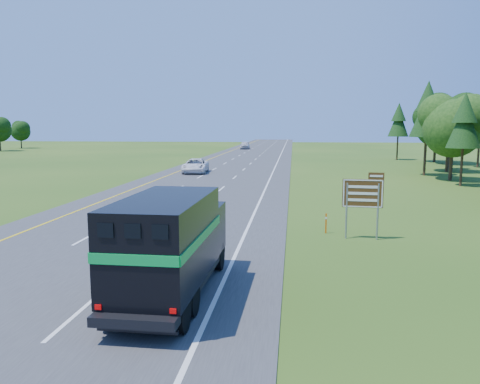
% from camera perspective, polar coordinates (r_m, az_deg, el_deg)
% --- Properties ---
extents(road, '(15.00, 260.00, 0.04)m').
position_cam_1_polar(road, '(60.30, -0.95, 3.03)').
color(road, '#38383A').
rests_on(road, ground).
extents(lane_markings, '(11.15, 260.00, 0.01)m').
position_cam_1_polar(lane_markings, '(60.30, -0.95, 3.06)').
color(lane_markings, yellow).
rests_on(lane_markings, road).
extents(horse_truck, '(2.39, 7.20, 3.17)m').
position_cam_1_polar(horse_truck, '(14.44, -8.41, -6.13)').
color(horse_truck, black).
rests_on(horse_truck, road).
extents(white_suv, '(3.11, 5.91, 1.59)m').
position_cam_1_polar(white_suv, '(53.11, -5.47, 3.21)').
color(white_suv, white).
rests_on(white_suv, road).
extents(far_car, '(2.36, 5.34, 1.79)m').
position_cam_1_polar(far_car, '(108.99, 0.59, 5.73)').
color(far_car, '#BBBBC3').
rests_on(far_car, road).
extents(exit_sign, '(1.85, 0.19, 3.14)m').
position_cam_1_polar(exit_sign, '(22.38, 14.81, -0.48)').
color(exit_sign, gray).
rests_on(exit_sign, ground).
extents(delineator, '(0.08, 0.05, 1.00)m').
position_cam_1_polar(delineator, '(23.46, 10.44, -3.69)').
color(delineator, '#E45A0C').
rests_on(delineator, ground).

